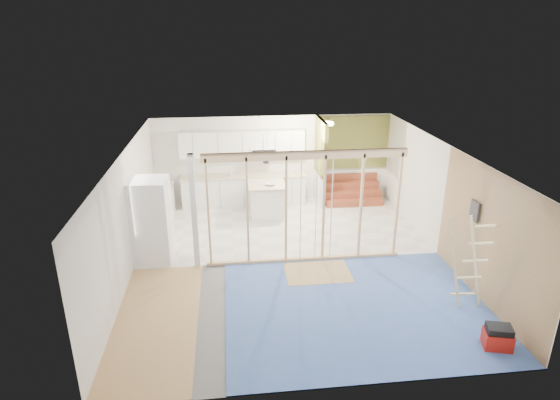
{
  "coord_description": "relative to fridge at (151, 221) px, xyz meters",
  "views": [
    {
      "loc": [
        -1.34,
        -9.39,
        5.09
      ],
      "look_at": [
        -0.18,
        0.6,
        1.28
      ],
      "focal_mm": 30.0,
      "sensor_mm": 36.0,
      "label": 1
    }
  ],
  "objects": [
    {
      "name": "ceiling_light",
      "position": [
        4.49,
        2.55,
        1.57
      ],
      "size": [
        0.32,
        0.32,
        0.08
      ],
      "primitive_type": "cylinder",
      "color": "#FFEABF",
      "rests_on": "room"
    },
    {
      "name": "soap_bottle_a",
      "position": [
        1.79,
        3.22,
        0.09
      ],
      "size": [
        0.13,
        0.13,
        0.27
      ],
      "primitive_type": "imported",
      "rotation": [
        0.0,
        0.0,
        -0.3
      ],
      "color": "silver",
      "rests_on": "base_cabinets"
    },
    {
      "name": "soap_bottle_b",
      "position": [
        3.79,
        3.32,
        0.05
      ],
      "size": [
        0.1,
        0.11,
        0.18
      ],
      "primitive_type": "imported",
      "rotation": [
        0.0,
        0.0,
        0.3
      ],
      "color": "silver",
      "rests_on": "base_cabinets"
    },
    {
      "name": "bowl",
      "position": [
        2.88,
        2.12,
        0.04
      ],
      "size": [
        0.33,
        0.33,
        0.07
      ],
      "primitive_type": "imported",
      "rotation": [
        0.0,
        0.0,
        -0.22
      ],
      "color": "silver",
      "rests_on": "island"
    },
    {
      "name": "room",
      "position": [
        3.09,
        -0.45,
        0.33
      ],
      "size": [
        7.01,
        8.01,
        2.61
      ],
      "color": "slate",
      "rests_on": "ground"
    },
    {
      "name": "electrical_panel",
      "position": [
        6.52,
        -1.85,
        0.68
      ],
      "size": [
        0.04,
        0.3,
        0.4
      ],
      "primitive_type": "cube",
      "color": "#36373B",
      "rests_on": "room"
    },
    {
      "name": "toolbox",
      "position": [
        6.09,
        -3.85,
        -0.77
      ],
      "size": [
        0.52,
        0.44,
        0.42
      ],
      "rotation": [
        0.0,
        0.0,
        -0.27
      ],
      "color": "#A8170F",
      "rests_on": "room"
    },
    {
      "name": "fridge",
      "position": [
        0.0,
        0.0,
        0.0
      ],
      "size": [
        0.88,
        0.85,
        1.94
      ],
      "rotation": [
        0.0,
        0.0,
        -0.05
      ],
      "color": "white",
      "rests_on": "room"
    },
    {
      "name": "floor_overlays",
      "position": [
        3.16,
        -0.39,
        -0.96
      ],
      "size": [
        7.0,
        8.0,
        0.03
      ],
      "color": "silver",
      "rests_on": "room"
    },
    {
      "name": "upper_cabinets",
      "position": [
        2.25,
        3.37,
        0.85
      ],
      "size": [
        3.6,
        0.41,
        0.85
      ],
      "color": "white",
      "rests_on": "room"
    },
    {
      "name": "island",
      "position": [
        2.77,
        2.25,
        -0.48
      ],
      "size": [
        1.01,
        1.01,
        0.98
      ],
      "rotation": [
        0.0,
        0.0,
        0.01
      ],
      "color": "white",
      "rests_on": "room"
    },
    {
      "name": "sheathing_panel",
      "position": [
        6.57,
        -2.45,
        0.33
      ],
      "size": [
        0.02,
        4.0,
        2.6
      ],
      "primitive_type": "cube",
      "color": "tan",
      "rests_on": "room"
    },
    {
      "name": "base_cabinets",
      "position": [
        1.48,
        2.91,
        -0.5
      ],
      "size": [
        4.45,
        2.24,
        0.93
      ],
      "color": "white",
      "rests_on": "room"
    },
    {
      "name": "green_partition",
      "position": [
        5.13,
        3.21,
        -0.03
      ],
      "size": [
        2.25,
        1.51,
        2.6
      ],
      "color": "olive",
      "rests_on": "room"
    },
    {
      "name": "pot_rack",
      "position": [
        2.78,
        1.44,
        1.03
      ],
      "size": [
        0.52,
        0.52,
        0.72
      ],
      "color": "black",
      "rests_on": "room"
    },
    {
      "name": "ladder",
      "position": [
        6.1,
        -2.58,
        -0.03
      ],
      "size": [
        0.96,
        0.22,
        1.83
      ],
      "rotation": [
        0.0,
        0.0,
        -0.42
      ],
      "color": "beige",
      "rests_on": "room"
    },
    {
      "name": "stud_frame",
      "position": [
        2.87,
        -0.45,
        0.61
      ],
      "size": [
        4.66,
        0.14,
        2.6
      ],
      "color": "#DEBE87",
      "rests_on": "room"
    }
  ]
}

